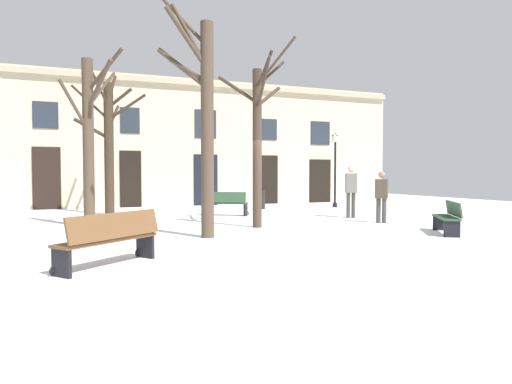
{
  "coord_description": "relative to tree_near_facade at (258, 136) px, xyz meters",
  "views": [
    {
      "loc": [
        -5.14,
        -11.63,
        1.52
      ],
      "look_at": [
        0.0,
        1.89,
        0.95
      ],
      "focal_mm": 30.64,
      "sensor_mm": 36.0,
      "label": 1
    }
  ],
  "objects": [
    {
      "name": "tree_center",
      "position": [
        -3.85,
        5.66,
        0.13
      ],
      "size": [
        2.66,
        2.27,
        5.42
      ],
      "color": "#382B1E",
      "rests_on": "ground"
    },
    {
      "name": "tree_near_facade",
      "position": [
        0.0,
        0.0,
        0.0
      ],
      "size": [
        1.87,
        2.42,
        5.41
      ],
      "color": "#423326",
      "rests_on": "ground"
    },
    {
      "name": "bench_near_center_tree",
      "position": [
        -4.23,
        -4.22,
        -2.16
      ],
      "size": [
        1.74,
        1.56,
        0.91
      ],
      "rotation": [
        0.0,
        0.0,
        3.83
      ],
      "color": "brown",
      "rests_on": "ground"
    },
    {
      "name": "building_facade",
      "position": [
        0.62,
        9.54,
        0.52
      ],
      "size": [
        21.48,
        0.6,
        6.21
      ],
      "color": "beige",
      "rests_on": "ground"
    },
    {
      "name": "streetlamp",
      "position": [
        6.16,
        5.96,
        -0.5
      ],
      "size": [
        0.3,
        0.3,
        3.47
      ],
      "color": "black",
      "rests_on": "ground"
    },
    {
      "name": "person_by_shop_door",
      "position": [
        4.06,
        1.4,
        -1.59
      ],
      "size": [
        0.43,
        0.34,
        1.84
      ],
      "rotation": [
        0.0,
        0.0,
        2.8
      ],
      "color": "#403D3A",
      "rests_on": "ground"
    },
    {
      "name": "ground_plane",
      "position": [
        0.62,
        -0.11,
        -2.63
      ],
      "size": [
        34.36,
        34.36,
        0.0
      ],
      "primitive_type": "plane",
      "color": "white"
    },
    {
      "name": "litter_bin",
      "position": [
        2.54,
        6.21,
        -2.18
      ],
      "size": [
        0.39,
        0.39,
        0.89
      ],
      "color": "black",
      "rests_on": "ground"
    },
    {
      "name": "bench_facing_shops",
      "position": [
        0.15,
        3.75,
        -2.17
      ],
      "size": [
        1.64,
        1.3,
        0.9
      ],
      "rotation": [
        0.0,
        0.0,
        2.57
      ],
      "color": "#2D4C33",
      "rests_on": "ground"
    },
    {
      "name": "tree_left_of_center",
      "position": [
        -1.94,
        -1.47,
        0.22
      ],
      "size": [
        1.26,
        0.97,
        5.91
      ],
      "color": "#4C3D2D",
      "rests_on": "ground"
    },
    {
      "name": "tree_right_of_center",
      "position": [
        -4.53,
        1.65,
        -0.03
      ],
      "size": [
        1.73,
        1.68,
        4.98
      ],
      "color": "#4C3D2D",
      "rests_on": "ground"
    },
    {
      "name": "person_strolling",
      "position": [
        4.03,
        -0.35,
        -1.73
      ],
      "size": [
        0.42,
        0.43,
        1.63
      ],
      "rotation": [
        0.0,
        0.0,
        2.35
      ],
      "color": "#403D3A",
      "rests_on": "ground"
    },
    {
      "name": "bench_far_corner",
      "position": [
        4.09,
        -3.04,
        -2.2
      ],
      "size": [
        1.19,
        1.51,
        0.84
      ],
      "rotation": [
        0.0,
        0.0,
        4.14
      ],
      "color": "#2D4C33",
      "rests_on": "ground"
    }
  ]
}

